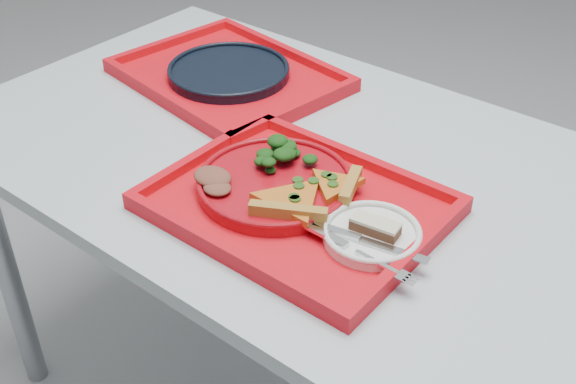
% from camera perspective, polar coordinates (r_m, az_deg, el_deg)
% --- Properties ---
extents(table, '(1.60, 0.80, 0.75)m').
position_cam_1_polar(table, '(1.30, 5.20, -1.70)').
color(table, '#B1BCC7').
rests_on(table, ground).
extents(tray_main, '(0.45, 0.35, 0.01)m').
position_cam_1_polar(tray_main, '(1.18, 0.72, -1.21)').
color(tray_main, red).
rests_on(tray_main, table).
extents(tray_far, '(0.50, 0.41, 0.01)m').
position_cam_1_polar(tray_far, '(1.58, -4.68, 8.92)').
color(tray_far, red).
rests_on(tray_far, table).
extents(dinner_plate, '(0.26, 0.26, 0.02)m').
position_cam_1_polar(dinner_plate, '(1.20, -1.03, 0.56)').
color(dinner_plate, '#A70B15').
rests_on(dinner_plate, tray_main).
extents(side_plate, '(0.15, 0.15, 0.01)m').
position_cam_1_polar(side_plate, '(1.11, 6.64, -3.48)').
color(side_plate, white).
rests_on(side_plate, tray_main).
extents(navy_plate, '(0.26, 0.26, 0.02)m').
position_cam_1_polar(navy_plate, '(1.58, -4.71, 9.38)').
color(navy_plate, black).
rests_on(navy_plate, tray_far).
extents(pizza_slice_a, '(0.17, 0.18, 0.02)m').
position_cam_1_polar(pizza_slice_a, '(1.14, 0.33, -0.51)').
color(pizza_slice_a, gold).
rests_on(pizza_slice_a, dinner_plate).
extents(pizza_slice_b, '(0.13, 0.12, 0.02)m').
position_cam_1_polar(pizza_slice_b, '(1.18, 3.72, 0.74)').
color(pizza_slice_b, gold).
rests_on(pizza_slice_b, dinner_plate).
extents(salad_heap, '(0.08, 0.08, 0.04)m').
position_cam_1_polar(salad_heap, '(1.23, -0.29, 2.90)').
color(salad_heap, black).
rests_on(salad_heap, dinner_plate).
extents(meat_portion, '(0.07, 0.05, 0.02)m').
position_cam_1_polar(meat_portion, '(1.20, -5.99, 1.21)').
color(meat_portion, brown).
rests_on(meat_portion, dinner_plate).
extents(dessert_bar, '(0.08, 0.04, 0.02)m').
position_cam_1_polar(dessert_bar, '(1.10, 6.90, -2.71)').
color(dessert_bar, '#492618').
rests_on(dessert_bar, side_plate).
extents(knife, '(0.18, 0.05, 0.01)m').
position_cam_1_polar(knife, '(1.08, 6.47, -3.92)').
color(knife, silver).
rests_on(knife, side_plate).
extents(fork, '(0.19, 0.03, 0.01)m').
position_cam_1_polar(fork, '(1.06, 5.32, -4.59)').
color(fork, silver).
rests_on(fork, side_plate).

